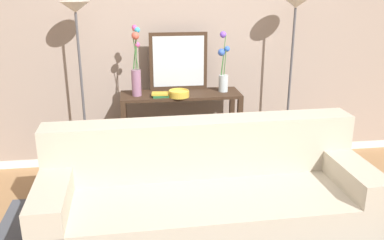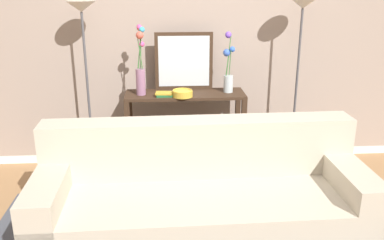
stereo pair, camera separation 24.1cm
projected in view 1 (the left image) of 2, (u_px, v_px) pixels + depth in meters
back_wall at (186, 28)px, 4.37m from camera, size 12.00×0.15×2.89m
couch at (207, 200)px, 3.25m from camera, size 2.49×0.95×0.88m
console_table at (181, 119)px, 4.25m from camera, size 1.18×0.39×0.86m
floor_lamp_left at (78, 43)px, 3.87m from camera, size 0.28×0.28×1.75m
floor_lamp_right at (293, 37)px, 4.14m from camera, size 0.28×0.28×1.77m
wall_mirror at (179, 61)px, 4.22m from camera, size 0.58×0.02×0.58m
vase_tall_flowers at (136, 68)px, 4.00m from camera, size 0.10×0.13×0.67m
vase_short_flowers at (223, 70)px, 4.17m from camera, size 0.11×0.11×0.59m
fruit_bowl at (179, 93)px, 4.03m from camera, size 0.20×0.20×0.06m
book_stack at (161, 95)px, 4.04m from camera, size 0.19×0.14×0.04m
book_row_under_console at (151, 169)px, 4.38m from camera, size 0.33×0.18×0.12m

